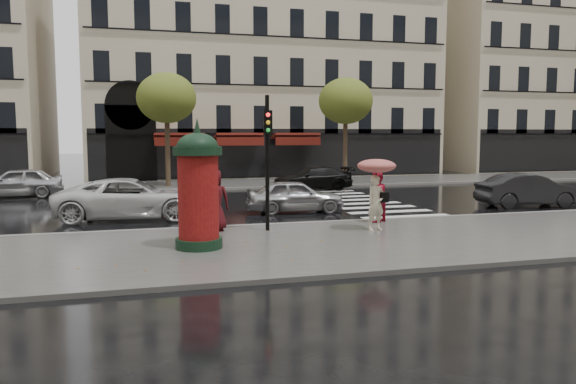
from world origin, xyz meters
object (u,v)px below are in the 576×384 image
object	(u,v)px
car_silver	(295,196)
morris_column	(198,186)
traffic_light	(267,149)
car_black	(312,179)
woman_umbrella	(376,182)
man_burgundy	(214,200)
car_white	(132,199)
car_darkgrey	(529,190)
car_far_silver	(16,183)
woman_red	(377,197)

from	to	relation	value
car_silver	morris_column	bearing A→B (deg)	150.18
traffic_light	car_black	world-z (taller)	traffic_light
morris_column	car_black	distance (m)	16.99
woman_umbrella	man_burgundy	distance (m)	5.10
car_silver	car_white	world-z (taller)	car_white
woman_umbrella	car_white	distance (m)	9.15
morris_column	car_silver	size ratio (longest dim) A/B	0.88
car_black	car_silver	bearing A→B (deg)	-21.92
car_darkgrey	car_far_silver	bearing A→B (deg)	73.13
car_darkgrey	traffic_light	bearing A→B (deg)	112.71
car_darkgrey	morris_column	bearing A→B (deg)	117.63
car_darkgrey	car_far_silver	distance (m)	24.12
morris_column	car_white	distance (m)	6.85
woman_red	car_darkgrey	size ratio (longest dim) A/B	0.40
car_black	car_far_silver	xyz separation A→B (m)	(-15.25, 0.46, 0.09)
man_burgundy	car_silver	size ratio (longest dim) A/B	0.50
morris_column	car_silver	distance (m)	8.14
traffic_light	car_far_silver	size ratio (longest dim) A/B	0.96
woman_red	car_silver	bearing A→B (deg)	-103.92
car_silver	traffic_light	bearing A→B (deg)	158.98
traffic_light	car_white	size ratio (longest dim) A/B	0.77
woman_red	car_silver	xyz separation A→B (m)	(-1.79, 3.85, -0.33)
woman_umbrella	morris_column	xyz separation A→B (m)	(-5.69, -1.24, 0.12)
woman_red	car_black	size ratio (longest dim) A/B	0.39
morris_column	car_darkgrey	world-z (taller)	morris_column
car_darkgrey	man_burgundy	bearing A→B (deg)	109.38
man_burgundy	car_silver	bearing A→B (deg)	-137.09
car_silver	woman_umbrella	bearing A→B (deg)	-163.63
car_darkgrey	car_white	size ratio (longest dim) A/B	0.80
woman_red	traffic_light	size ratio (longest dim) A/B	0.42
car_silver	car_white	distance (m)	6.32
woman_umbrella	woman_red	xyz separation A→B (m)	(0.72, 1.53, -0.65)
morris_column	car_far_silver	bearing A→B (deg)	115.02
man_burgundy	car_white	xyz separation A→B (m)	(-2.48, 4.06, -0.33)
car_black	woman_umbrella	bearing A→B (deg)	-9.17
car_white	car_far_silver	world-z (taller)	car_white
car_black	morris_column	bearing A→B (deg)	-27.72
morris_column	man_burgundy	bearing A→B (deg)	72.56
traffic_light	car_far_silver	bearing A→B (deg)	125.76
woman_umbrella	car_black	size ratio (longest dim) A/B	0.51
traffic_light	car_white	bearing A→B (deg)	132.44
car_silver	car_black	distance (m)	8.98
car_black	car_darkgrey	bearing A→B (deg)	36.80
car_silver	car_darkgrey	distance (m)	10.31
morris_column	car_darkgrey	distance (m)	15.92
woman_red	car_white	distance (m)	8.95
woman_umbrella	car_white	bearing A→B (deg)	144.22
traffic_light	woman_red	bearing A→B (deg)	9.63
man_burgundy	car_far_silver	size ratio (longest dim) A/B	0.44
car_white	car_black	world-z (taller)	car_white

